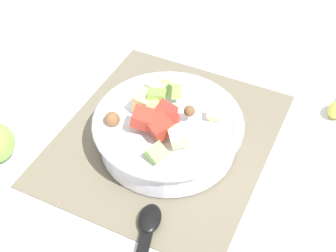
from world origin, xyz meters
TOP-DOWN VIEW (x-y plane):
  - ground_plane at (0.00, 0.00)m, footprint 2.40×2.40m
  - placemat at (0.00, 0.00)m, footprint 0.44×0.38m
  - salad_bowl at (0.02, 0.01)m, footprint 0.27×0.27m
  - serving_spoon at (0.23, 0.07)m, footprint 0.23×0.09m

SIDE VIEW (x-z plane):
  - ground_plane at x=0.00m, z-range 0.00..0.00m
  - placemat at x=0.00m, z-range 0.00..0.01m
  - serving_spoon at x=0.23m, z-range 0.00..0.02m
  - salad_bowl at x=0.02m, z-range -0.01..0.10m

